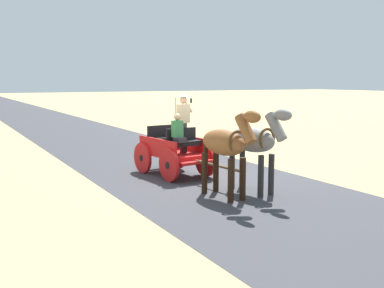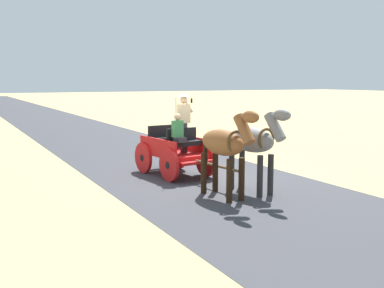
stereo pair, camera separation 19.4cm
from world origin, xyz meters
name	(u,v)px [view 1 (the left image)]	position (x,y,z in m)	size (l,w,h in m)	color
ground_plane	(193,176)	(0.00, 0.00, 0.00)	(200.00, 200.00, 0.00)	tan
road_surface	(193,176)	(0.00, 0.00, 0.00)	(5.83, 160.00, 0.01)	#38383D
horse_drawn_carriage	(175,149)	(0.40, -0.45, 0.82)	(1.68, 4.52, 2.50)	red
horse_near_side	(255,142)	(-0.42, 2.50, 1.32)	(0.76, 2.15, 2.21)	gray
horse_off_side	(226,145)	(0.52, 2.61, 1.32)	(0.69, 2.14, 2.21)	brown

